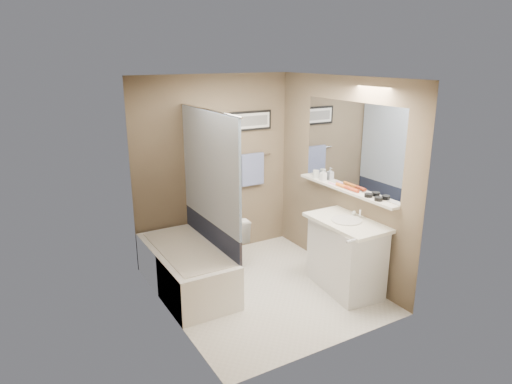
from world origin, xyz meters
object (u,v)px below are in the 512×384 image
hair_brush_front (352,189)px  candle_bowl_far (368,195)px  toilet (229,238)px  hair_brush_back (343,186)px  vanity (346,256)px  soap_bottle (323,175)px  bathtub (186,269)px  glass_jar (316,174)px  candle_bowl_near (378,199)px

hair_brush_front → candle_bowl_far: bearing=-90.0°
toilet → hair_brush_back: size_ratio=3.01×
candle_bowl_far → vanity: bearing=151.1°
soap_bottle → bathtub: bearing=173.5°
bathtub → soap_bottle: (1.79, -0.20, 0.94)m
candle_bowl_far → hair_brush_back: size_ratio=0.41×
candle_bowl_far → hair_brush_front: 0.27m
glass_jar → toilet: bearing=155.8°
candle_bowl_far → toilet: bearing=126.1°
toilet → hair_brush_front: 1.73m
toilet → candle_bowl_far: size_ratio=7.35×
vanity → hair_brush_back: size_ratio=4.09×
candle_bowl_far → glass_jar: size_ratio=0.90×
candle_bowl_near → soap_bottle: (0.00, 0.95, 0.06)m
hair_brush_back → candle_bowl_near: bearing=-90.0°
vanity → hair_brush_back: hair_brush_back is taller
toilet → vanity: (0.84, -1.31, 0.07)m
bathtub → candle_bowl_far: size_ratio=16.67×
hair_brush_back → glass_jar: (0.00, 0.52, 0.03)m
bathtub → hair_brush_front: bearing=-22.3°
candle_bowl_far → soap_bottle: soap_bottle is taller
toilet → candle_bowl_near: bearing=129.8°
bathtub → glass_jar: 2.01m
hair_brush_back → glass_jar: 0.52m
candle_bowl_near → glass_jar: bearing=90.0°
vanity → glass_jar: size_ratio=9.00×
candle_bowl_far → hair_brush_front: hair_brush_front is taller
candle_bowl_far → hair_brush_back: bearing=90.0°
bathtub → glass_jar: bearing=-1.9°
candle_bowl_near → candle_bowl_far: size_ratio=1.00×
candle_bowl_near → soap_bottle: bearing=90.0°
hair_brush_front → glass_jar: glass_jar is taller
toilet → vanity: bearing=129.3°
toilet → candle_bowl_near: size_ratio=7.35×
toilet → hair_brush_front: (1.03, -1.14, 0.81)m
soap_bottle → candle_bowl_far: bearing=-90.0°
vanity → glass_jar: 1.16m
candle_bowl_near → hair_brush_back: 0.58m
bathtub → vanity: bearing=-29.5°
candle_bowl_far → soap_bottle: 0.80m
toilet → glass_jar: 1.40m
candle_bowl_near → glass_jar: (0.00, 1.10, 0.03)m
hair_brush_front → glass_jar: (0.00, 0.67, 0.03)m
toilet → vanity: vanity is taller
hair_brush_front → hair_brush_back: (0.00, 0.15, 0.00)m
bathtub → candle_bowl_far: candle_bowl_far is taller
hair_brush_back → vanity: bearing=-119.9°
vanity → hair_brush_front: (0.19, 0.17, 0.74)m
candle_bowl_far → hair_brush_back: 0.42m
bathtub → soap_bottle: soap_bottle is taller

